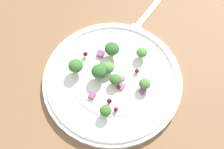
# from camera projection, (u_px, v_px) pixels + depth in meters

# --- Properties ---
(ground_plane) EXTENTS (1.80, 1.80, 0.02)m
(ground_plane) POSITION_uv_depth(u_px,v_px,m) (104.00, 94.00, 0.56)
(ground_plane) COLOR brown
(plate) EXTENTS (0.26, 0.26, 0.02)m
(plate) POSITION_uv_depth(u_px,v_px,m) (112.00, 79.00, 0.55)
(plate) COLOR white
(plate) RESTS_ON ground_plane
(dressing_pool) EXTENTS (0.15, 0.15, 0.00)m
(dressing_pool) POSITION_uv_depth(u_px,v_px,m) (112.00, 78.00, 0.55)
(dressing_pool) COLOR white
(dressing_pool) RESTS_ON plate
(broccoli_floret_0) EXTENTS (0.02, 0.02, 0.02)m
(broccoli_floret_0) POSITION_uv_depth(u_px,v_px,m) (115.00, 80.00, 0.53)
(broccoli_floret_0) COLOR #ADD18E
(broccoli_floret_0) RESTS_ON plate
(broccoli_floret_1) EXTENTS (0.02, 0.02, 0.02)m
(broccoli_floret_1) POSITION_uv_depth(u_px,v_px,m) (106.00, 111.00, 0.50)
(broccoli_floret_1) COLOR #9EC684
(broccoli_floret_1) RESTS_ON plate
(broccoli_floret_2) EXTENTS (0.02, 0.02, 0.02)m
(broccoli_floret_2) POSITION_uv_depth(u_px,v_px,m) (108.00, 68.00, 0.54)
(broccoli_floret_2) COLOR #8EB77A
(broccoli_floret_2) RESTS_ON plate
(broccoli_floret_3) EXTENTS (0.03, 0.03, 0.03)m
(broccoli_floret_3) POSITION_uv_depth(u_px,v_px,m) (99.00, 72.00, 0.53)
(broccoli_floret_3) COLOR #ADD18E
(broccoli_floret_3) RESTS_ON plate
(broccoli_floret_4) EXTENTS (0.03, 0.03, 0.03)m
(broccoli_floret_4) POSITION_uv_depth(u_px,v_px,m) (112.00, 49.00, 0.55)
(broccoli_floret_4) COLOR #8EB77A
(broccoli_floret_4) RESTS_ON plate
(broccoli_floret_5) EXTENTS (0.02, 0.02, 0.02)m
(broccoli_floret_5) POSITION_uv_depth(u_px,v_px,m) (142.00, 53.00, 0.56)
(broccoli_floret_5) COLOR #9EC684
(broccoli_floret_5) RESTS_ON plate
(broccoli_floret_6) EXTENTS (0.03, 0.03, 0.03)m
(broccoli_floret_6) POSITION_uv_depth(u_px,v_px,m) (77.00, 65.00, 0.54)
(broccoli_floret_6) COLOR #ADD18E
(broccoli_floret_6) RESTS_ON plate
(broccoli_floret_7) EXTENTS (0.02, 0.02, 0.02)m
(broccoli_floret_7) POSITION_uv_depth(u_px,v_px,m) (145.00, 84.00, 0.53)
(broccoli_floret_7) COLOR #9EC684
(broccoli_floret_7) RESTS_ON plate
(cranberry_0) EXTENTS (0.01, 0.01, 0.01)m
(cranberry_0) POSITION_uv_depth(u_px,v_px,m) (109.00, 101.00, 0.52)
(cranberry_0) COLOR #4C0A14
(cranberry_0) RESTS_ON plate
(cranberry_1) EXTENTS (0.01, 0.01, 0.01)m
(cranberry_1) POSITION_uv_depth(u_px,v_px,m) (85.00, 54.00, 0.56)
(cranberry_1) COLOR #4C0A14
(cranberry_1) RESTS_ON plate
(cranberry_2) EXTENTS (0.01, 0.01, 0.01)m
(cranberry_2) POSITION_uv_depth(u_px,v_px,m) (137.00, 71.00, 0.55)
(cranberry_2) COLOR maroon
(cranberry_2) RESTS_ON plate
(cranberry_3) EXTENTS (0.01, 0.01, 0.01)m
(cranberry_3) POSITION_uv_depth(u_px,v_px,m) (119.00, 87.00, 0.54)
(cranberry_3) COLOR maroon
(cranberry_3) RESTS_ON plate
(cranberry_4) EXTENTS (0.01, 0.01, 0.01)m
(cranberry_4) POSITION_uv_depth(u_px,v_px,m) (116.00, 109.00, 0.51)
(cranberry_4) COLOR maroon
(cranberry_4) RESTS_ON plate
(onion_bit_0) EXTENTS (0.01, 0.01, 0.00)m
(onion_bit_0) POSITION_uv_depth(u_px,v_px,m) (121.00, 86.00, 0.54)
(onion_bit_0) COLOR #934C84
(onion_bit_0) RESTS_ON plate
(onion_bit_1) EXTENTS (0.01, 0.01, 0.01)m
(onion_bit_1) POSITION_uv_depth(u_px,v_px,m) (99.00, 74.00, 0.55)
(onion_bit_1) COLOR #934C84
(onion_bit_1) RESTS_ON plate
(onion_bit_2) EXTENTS (0.01, 0.01, 0.01)m
(onion_bit_2) POSITION_uv_depth(u_px,v_px,m) (143.00, 91.00, 0.53)
(onion_bit_2) COLOR #934C84
(onion_bit_2) RESTS_ON plate
(onion_bit_3) EXTENTS (0.01, 0.01, 0.00)m
(onion_bit_3) POSITION_uv_depth(u_px,v_px,m) (122.00, 78.00, 0.55)
(onion_bit_3) COLOR #934C84
(onion_bit_3) RESTS_ON plate
(onion_bit_4) EXTENTS (0.01, 0.01, 0.01)m
(onion_bit_4) POSITION_uv_depth(u_px,v_px,m) (92.00, 96.00, 0.53)
(onion_bit_4) COLOR #843D75
(onion_bit_4) RESTS_ON plate
(onion_bit_5) EXTENTS (0.02, 0.02, 0.00)m
(onion_bit_5) POSITION_uv_depth(u_px,v_px,m) (101.00, 54.00, 0.57)
(onion_bit_5) COLOR #843D75
(onion_bit_5) RESTS_ON plate
(fork) EXTENTS (0.19, 0.02, 0.01)m
(fork) POSITION_uv_depth(u_px,v_px,m) (149.00, 12.00, 0.64)
(fork) COLOR silver
(fork) RESTS_ON ground_plane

